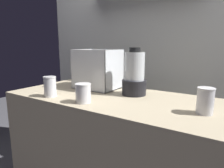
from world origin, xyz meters
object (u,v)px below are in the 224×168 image
carrot_display_bin (98,76)px  juice_cup_mango_middle (205,103)px  blender_pitcher (134,75)px  juice_cup_carrot_far_left (50,88)px  juice_cup_beet_left (83,94)px

carrot_display_bin → juice_cup_mango_middle: (0.80, -0.20, -0.04)m
blender_pitcher → juice_cup_mango_middle: bearing=-18.8°
blender_pitcher → juice_cup_carrot_far_left: 0.56m
blender_pitcher → juice_cup_carrot_far_left: (-0.43, -0.34, -0.08)m
juice_cup_carrot_far_left → juice_cup_mango_middle: bearing=11.7°
blender_pitcher → juice_cup_carrot_far_left: bearing=-141.6°
juice_cup_beet_left → juice_cup_carrot_far_left: bearing=-177.4°
carrot_display_bin → juice_cup_beet_left: carrot_display_bin is taller
juice_cup_carrot_far_left → juice_cup_beet_left: (0.27, 0.01, -0.01)m
juice_cup_beet_left → juice_cup_mango_middle: (0.62, 0.17, 0.01)m
juice_cup_carrot_far_left → juice_cup_beet_left: 0.27m
juice_cup_carrot_far_left → juice_cup_beet_left: juice_cup_carrot_far_left is taller
carrot_display_bin → blender_pitcher: (0.34, -0.04, 0.04)m
blender_pitcher → carrot_display_bin: bearing=172.8°
blender_pitcher → juice_cup_carrot_far_left: size_ratio=2.39×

